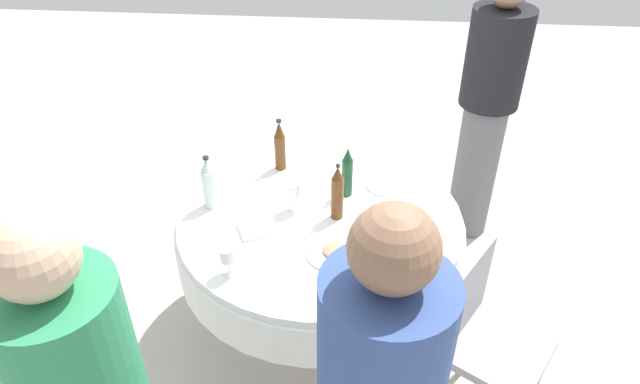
{
  "coord_description": "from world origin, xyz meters",
  "views": [
    {
      "loc": [
        2.17,
        0.18,
        2.43
      ],
      "look_at": [
        0.0,
        0.0,
        0.87
      ],
      "focal_mm": 32.16,
      "sensor_mm": 36.0,
      "label": 1
    }
  ],
  "objects": [
    {
      "name": "bottle_brown_right",
      "position": [
        0.01,
        0.08,
        0.88
      ],
      "size": [
        0.06,
        0.06,
        0.3
      ],
      "color": "#593314",
      "rests_on": "dining_table"
    },
    {
      "name": "folded_napkin",
      "position": [
        0.15,
        -0.3,
        0.75
      ],
      "size": [
        0.17,
        0.17,
        0.02
      ],
      "primitive_type": "cube",
      "rotation": [
        0.0,
        0.0,
        0.42
      ],
      "color": "white",
      "rests_on": "dining_table"
    },
    {
      "name": "bottle_brown_rear",
      "position": [
        -0.39,
        -0.24,
        0.88
      ],
      "size": [
        0.06,
        0.06,
        0.29
      ],
      "color": "#593314",
      "rests_on": "dining_table"
    },
    {
      "name": "plate_west",
      "position": [
        0.05,
        0.33,
        0.75
      ],
      "size": [
        0.25,
        0.25,
        0.04
      ],
      "color": "white",
      "rests_on": "dining_table"
    },
    {
      "name": "ground_plane",
      "position": [
        0.0,
        0.0,
        0.0
      ],
      "size": [
        10.0,
        10.0,
        0.0
      ],
      "primitive_type": "plane",
      "color": "#B7B2A8"
    },
    {
      "name": "dining_table",
      "position": [
        0.0,
        0.0,
        0.59
      ],
      "size": [
        1.39,
        1.39,
        0.74
      ],
      "color": "white",
      "rests_on": "ground_plane"
    },
    {
      "name": "fork_front",
      "position": [
        -0.28,
        -0.02,
        0.74
      ],
      "size": [
        0.12,
        0.15,
        0.0
      ],
      "primitive_type": "cube",
      "rotation": [
        0.0,
        0.0,
        4.05
      ],
      "color": "silver",
      "rests_on": "dining_table"
    },
    {
      "name": "plate_north",
      "position": [
        -0.27,
        0.32,
        0.75
      ],
      "size": [
        0.21,
        0.21,
        0.02
      ],
      "color": "white",
      "rests_on": "dining_table"
    },
    {
      "name": "bottle_clear_outer",
      "position": [
        -0.02,
        -0.53,
        0.87
      ],
      "size": [
        0.07,
        0.07,
        0.28
      ],
      "color": "silver",
      "rests_on": "dining_table"
    },
    {
      "name": "chair_far",
      "position": [
        0.47,
        0.74,
        0.52
      ],
      "size": [
        0.55,
        0.55,
        0.87
      ],
      "rotation": [
        0.0,
        0.0,
        -0.56
      ],
      "color": "#99999E",
      "rests_on": "ground_plane"
    },
    {
      "name": "plate_south",
      "position": [
        0.28,
        0.08,
        0.75
      ],
      "size": [
        0.24,
        0.24,
        0.04
      ],
      "color": "white",
      "rests_on": "dining_table"
    },
    {
      "name": "wine_glass_east",
      "position": [
        -0.02,
        -0.13,
        0.86
      ],
      "size": [
        0.07,
        0.07,
        0.16
      ],
      "color": "white",
      "rests_on": "dining_table"
    },
    {
      "name": "bottle_dark_green_front",
      "position": [
        -0.18,
        0.12,
        0.87
      ],
      "size": [
        0.06,
        0.06,
        0.28
      ],
      "color": "#194728",
      "rests_on": "dining_table"
    },
    {
      "name": "wine_glass_rear",
      "position": [
        0.44,
        -0.35,
        0.84
      ],
      "size": [
        0.07,
        0.07,
        0.14
      ],
      "color": "white",
      "rests_on": "dining_table"
    },
    {
      "name": "person_front",
      "position": [
        -0.9,
        0.9,
        0.88
      ],
      "size": [
        0.34,
        0.34,
        1.68
      ],
      "rotation": [
        0.0,
        0.0,
        0.78
      ],
      "color": "slate",
      "rests_on": "ground_plane"
    }
  ]
}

